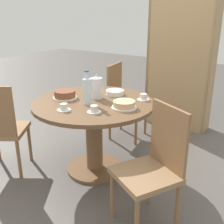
{
  "coord_description": "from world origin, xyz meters",
  "views": [
    {
      "loc": [
        1.58,
        -2.07,
        1.61
      ],
      "look_at": [
        0.0,
        0.33,
        0.55
      ],
      "focal_mm": 45.0,
      "sensor_mm": 36.0,
      "label": 1
    }
  ],
  "objects": [
    {
      "name": "cake_main",
      "position": [
        -0.31,
        -0.07,
        0.8
      ],
      "size": [
        0.24,
        0.24,
        0.08
      ],
      "color": "white",
      "rests_on": "dining_table"
    },
    {
      "name": "cup_a",
      "position": [
        0.38,
        0.31,
        0.78
      ],
      "size": [
        0.12,
        0.12,
        0.06
      ],
      "color": "silver",
      "rests_on": "dining_table"
    },
    {
      "name": "ground_plane",
      "position": [
        0.0,
        0.0,
        0.0
      ],
      "size": [
        14.0,
        14.0,
        0.0
      ],
      "primitive_type": "plane",
      "color": "#56514C"
    },
    {
      "name": "bookshelf",
      "position": [
        0.25,
        1.63,
        0.86
      ],
      "size": [
        0.89,
        0.28,
        1.77
      ],
      "rotation": [
        0.0,
        0.0,
        3.14
      ],
      "color": "tan",
      "rests_on": "ground_plane"
    },
    {
      "name": "chair_c",
      "position": [
        -0.19,
        0.89,
        0.51
      ],
      "size": [
        0.47,
        0.47,
        0.96
      ],
      "rotation": [
        0.0,
        0.0,
        7.99
      ],
      "color": "olive",
      "rests_on": "ground_plane"
    },
    {
      "name": "dining_table",
      "position": [
        0.0,
        0.0,
        0.56
      ],
      "size": [
        1.19,
        1.19,
        0.76
      ],
      "color": "brown",
      "rests_on": "ground_plane"
    },
    {
      "name": "cake_second",
      "position": [
        0.35,
        0.0,
        0.79
      ],
      "size": [
        0.23,
        0.23,
        0.07
      ],
      "color": "white",
      "rests_on": "dining_table"
    },
    {
      "name": "coffee_pot",
      "position": [
        -0.04,
        0.11,
        0.87
      ],
      "size": [
        0.12,
        0.12,
        0.25
      ],
      "color": "silver",
      "rests_on": "dining_table"
    },
    {
      "name": "cup_b",
      "position": [
        -0.06,
        -0.35,
        0.78
      ],
      "size": [
        0.12,
        0.12,
        0.06
      ],
      "color": "silver",
      "rests_on": "dining_table"
    },
    {
      "name": "water_bottle",
      "position": [
        -0.0,
        -0.09,
        0.89
      ],
      "size": [
        0.08,
        0.08,
        0.32
      ],
      "color": "silver",
      "rests_on": "dining_table"
    },
    {
      "name": "chair_a",
      "position": [
        -0.73,
        -0.55,
        0.51
      ],
      "size": [
        0.58,
        0.58,
        0.96
      ],
      "rotation": [
        0.0,
        0.0,
        3.71
      ],
      "color": "olive",
      "rests_on": "ground_plane"
    },
    {
      "name": "plate_stack",
      "position": [
        0.05,
        0.31,
        0.78
      ],
      "size": [
        0.19,
        0.19,
        0.05
      ],
      "color": "white",
      "rests_on": "dining_table"
    },
    {
      "name": "cup_c",
      "position": [
        0.19,
        -0.24,
        0.78
      ],
      "size": [
        0.12,
        0.12,
        0.06
      ],
      "color": "silver",
      "rests_on": "dining_table"
    },
    {
      "name": "chair_b",
      "position": [
        0.83,
        -0.38,
        0.51
      ],
      "size": [
        0.57,
        0.57,
        0.96
      ],
      "rotation": [
        0.0,
        0.0,
        5.78
      ],
      "color": "olive",
      "rests_on": "ground_plane"
    }
  ]
}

